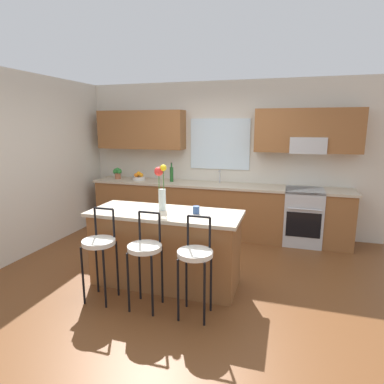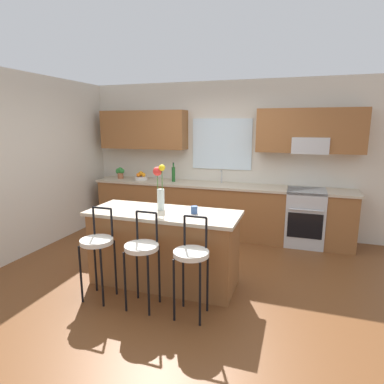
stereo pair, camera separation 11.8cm
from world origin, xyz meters
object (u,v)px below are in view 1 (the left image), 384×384
object	(u,v)px
fruit_bowl_oranges	(139,177)
bottle_olive_oil	(172,174)
bar_stool_middle	(145,252)
potted_plant_small	(117,172)
oven_range	(303,216)
bar_stool_far	(195,258)
bar_stool_near	(99,246)
kitchen_island	(165,248)
mug_ceramic	(196,210)
flower_vase	(161,186)

from	to	relation	value
fruit_bowl_oranges	bottle_olive_oil	bearing A→B (deg)	-0.30
bar_stool_middle	potted_plant_small	world-z (taller)	potted_plant_small
oven_range	bar_stool_far	world-z (taller)	bar_stool_far
bar_stool_near	bar_stool_far	world-z (taller)	same
potted_plant_small	fruit_bowl_oranges	bearing A→B (deg)	0.26
bar_stool_middle	kitchen_island	bearing A→B (deg)	90.00
kitchen_island	fruit_bowl_oranges	bearing A→B (deg)	123.39
fruit_bowl_oranges	bottle_olive_oil	world-z (taller)	bottle_olive_oil
kitchen_island	bar_stool_far	world-z (taller)	bar_stool_far
oven_range	mug_ceramic	distance (m)	2.38
bar_stool_middle	fruit_bowl_oranges	distance (m)	2.91
flower_vase	bottle_olive_oil	distance (m)	2.01
flower_vase	potted_plant_small	bearing A→B (deg)	131.42
bar_stool_near	potted_plant_small	world-z (taller)	potted_plant_small
fruit_bowl_oranges	potted_plant_small	world-z (taller)	potted_plant_small
potted_plant_small	mug_ceramic	bearing A→B (deg)	-42.44
oven_range	mug_ceramic	world-z (taller)	mug_ceramic
bar_stool_near	fruit_bowl_oranges	bearing A→B (deg)	106.54
bar_stool_middle	fruit_bowl_oranges	world-z (taller)	fruit_bowl_oranges
oven_range	potted_plant_small	distance (m)	3.48
kitchen_island	bar_stool_far	distance (m)	0.82
bottle_olive_oil	mug_ceramic	bearing A→B (deg)	-62.18
fruit_bowl_oranges	bottle_olive_oil	size ratio (longest dim) A/B	0.69
bottle_olive_oil	fruit_bowl_oranges	bearing A→B (deg)	179.70
mug_ceramic	fruit_bowl_oranges	distance (m)	2.59
oven_range	flower_vase	size ratio (longest dim) A/B	1.65
bar_stool_middle	fruit_bowl_oranges	xyz separation A→B (m)	(-1.31, 2.57, 0.34)
bar_stool_middle	flower_vase	xyz separation A→B (m)	(-0.07, 0.65, 0.58)
flower_vase	bar_stool_far	bearing A→B (deg)	-46.32
bar_stool_near	oven_range	bearing A→B (deg)	48.95
bar_stool_near	fruit_bowl_oranges	world-z (taller)	fruit_bowl_oranges
potted_plant_small	flower_vase	bearing A→B (deg)	-48.58
bar_stool_near	bar_stool_middle	xyz separation A→B (m)	(0.55, 0.00, 0.00)
bar_stool_far	flower_vase	size ratio (longest dim) A/B	1.86
flower_vase	potted_plant_small	world-z (taller)	flower_vase
bar_stool_near	flower_vase	bearing A→B (deg)	53.58
kitchen_island	bar_stool_near	xyz separation A→B (m)	(-0.55, -0.58, 0.17)
oven_range	mug_ceramic	xyz separation A→B (m)	(-1.28, -1.94, 0.51)
bar_stool_near	mug_ceramic	distance (m)	1.16
fruit_bowl_oranges	bottle_olive_oil	distance (m)	0.67
bar_stool_far	bottle_olive_oil	size ratio (longest dim) A/B	2.98
bar_stool_far	potted_plant_small	distance (m)	3.48
bar_stool_near	fruit_bowl_oranges	distance (m)	2.70
mug_ceramic	potted_plant_small	xyz separation A→B (m)	(-2.14, 1.96, 0.08)
oven_range	bar_stool_middle	world-z (taller)	bar_stool_middle
bar_stool_middle	bottle_olive_oil	bearing A→B (deg)	104.25
bar_stool_middle	bottle_olive_oil	xyz separation A→B (m)	(-0.65, 2.57, 0.43)
bottle_olive_oil	bar_stool_middle	bearing A→B (deg)	-75.75
bar_stool_near	bar_stool_far	bearing A→B (deg)	0.00
oven_range	bottle_olive_oil	xyz separation A→B (m)	(-2.31, 0.02, 0.60)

